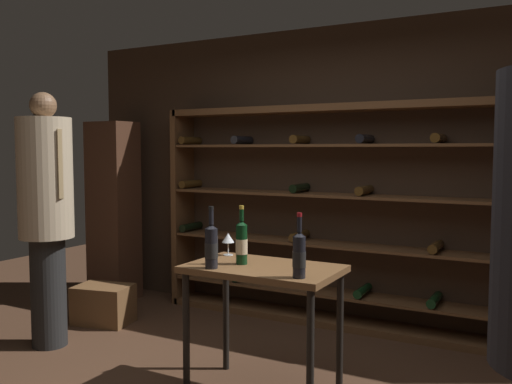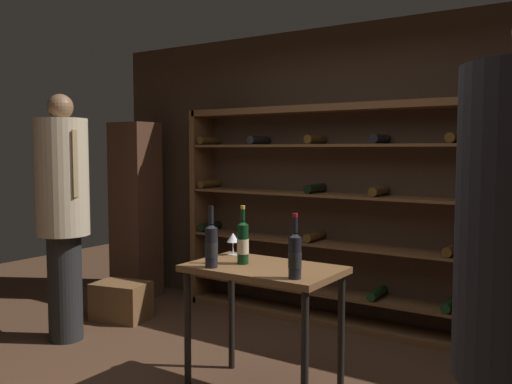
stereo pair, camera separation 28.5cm
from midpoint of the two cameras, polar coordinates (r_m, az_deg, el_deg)
back_wall at (r=4.97m, az=12.97°, el=1.71°), size 5.64×0.10×2.64m
wine_rack at (r=4.84m, az=11.07°, el=-2.56°), size 3.24×0.32×1.93m
tasting_table at (r=3.47m, az=3.17°, el=-9.45°), size 0.94×0.57×0.82m
person_guest_blue_shirt at (r=4.62m, az=-17.69°, el=-1.28°), size 0.42×0.41×1.98m
wine_crate at (r=5.22m, az=-12.23°, el=-10.97°), size 0.54×0.43×0.34m
display_cabinet at (r=5.90m, az=-10.99°, el=-1.82°), size 0.44×0.36×1.82m
wine_bottle_green_slim at (r=3.48m, az=0.98°, el=-5.22°), size 0.07×0.07×0.37m
wine_bottle_red_label at (r=3.11m, az=6.69°, el=-6.53°), size 0.08×0.08×0.37m
wine_bottle_amber_reserve at (r=3.38m, az=-2.23°, el=-5.55°), size 0.08×0.08×0.38m
wine_glass_stemmed_right at (r=3.78m, az=-0.23°, el=-4.84°), size 0.09×0.09×0.15m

